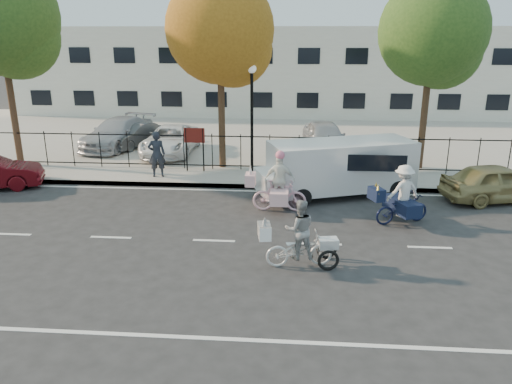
# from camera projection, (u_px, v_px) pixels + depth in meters

# --- Properties ---
(ground) EXTENTS (120.00, 120.00, 0.00)m
(ground) POSITION_uv_depth(u_px,v_px,m) (214.00, 241.00, 14.15)
(ground) COLOR #333334
(road_markings) EXTENTS (60.00, 9.52, 0.01)m
(road_markings) POSITION_uv_depth(u_px,v_px,m) (214.00, 241.00, 14.15)
(road_markings) COLOR silver
(road_markings) RESTS_ON ground
(curb) EXTENTS (60.00, 0.10, 0.15)m
(curb) POSITION_uv_depth(u_px,v_px,m) (235.00, 186.00, 18.92)
(curb) COLOR #A8A399
(curb) RESTS_ON ground
(sidewalk) EXTENTS (60.00, 2.20, 0.15)m
(sidewalk) POSITION_uv_depth(u_px,v_px,m) (238.00, 178.00, 19.92)
(sidewalk) COLOR #A8A399
(sidewalk) RESTS_ON ground
(parking_lot) EXTENTS (60.00, 15.60, 0.15)m
(parking_lot) POSITION_uv_depth(u_px,v_px,m) (256.00, 135.00, 28.36)
(parking_lot) COLOR #A8A399
(parking_lot) RESTS_ON ground
(iron_fence) EXTENTS (58.00, 0.06, 1.50)m
(iron_fence) POSITION_uv_depth(u_px,v_px,m) (241.00, 152.00, 20.71)
(iron_fence) COLOR black
(iron_fence) RESTS_ON sidewalk
(building) EXTENTS (34.00, 10.00, 6.00)m
(building) POSITION_uv_depth(u_px,v_px,m) (266.00, 69.00, 36.96)
(building) COLOR silver
(building) RESTS_ON ground
(lamppost) EXTENTS (0.36, 0.36, 4.33)m
(lamppost) POSITION_uv_depth(u_px,v_px,m) (252.00, 100.00, 19.61)
(lamppost) COLOR black
(lamppost) RESTS_ON sidewalk
(street_sign) EXTENTS (0.85, 0.06, 1.80)m
(street_sign) POSITION_uv_depth(u_px,v_px,m) (195.00, 141.00, 20.31)
(street_sign) COLOR black
(street_sign) RESTS_ON sidewalk
(zebra_trike) EXTENTS (2.06, 0.99, 1.76)m
(zebra_trike) POSITION_uv_depth(u_px,v_px,m) (300.00, 241.00, 12.45)
(zebra_trike) COLOR silver
(zebra_trike) RESTS_ON ground
(unicorn_bike) EXTENTS (2.00, 1.38, 2.04)m
(unicorn_bike) POSITION_uv_depth(u_px,v_px,m) (278.00, 189.00, 16.30)
(unicorn_bike) COLOR #F5BACB
(unicorn_bike) RESTS_ON ground
(bull_bike) EXTENTS (2.05, 1.46, 1.85)m
(bull_bike) POSITION_uv_depth(u_px,v_px,m) (402.00, 200.00, 15.26)
(bull_bike) COLOR black
(bull_bike) RESTS_ON ground
(white_van) EXTENTS (6.02, 3.47, 1.98)m
(white_van) POSITION_uv_depth(u_px,v_px,m) (338.00, 166.00, 17.80)
(white_van) COLOR white
(white_van) RESTS_ON ground
(gold_sedan) EXTENTS (4.15, 2.45, 1.33)m
(gold_sedan) POSITION_uv_depth(u_px,v_px,m) (498.00, 183.00, 17.31)
(gold_sedan) COLOR #9D8D55
(gold_sedan) RESTS_ON ground
(pedestrian) EXTENTS (0.76, 0.60, 1.83)m
(pedestrian) POSITION_uv_depth(u_px,v_px,m) (157.00, 154.00, 19.64)
(pedestrian) COLOR black
(pedestrian) RESTS_ON sidewalk
(lot_car_a) EXTENTS (3.02, 5.25, 1.43)m
(lot_car_a) POSITION_uv_depth(u_px,v_px,m) (118.00, 133.00, 24.75)
(lot_car_a) COLOR #ADAFB5
(lot_car_a) RESTS_ON parking_lot
(lot_car_b) EXTENTS (2.16, 4.66, 1.29)m
(lot_car_b) POSITION_uv_depth(u_px,v_px,m) (171.00, 140.00, 23.49)
(lot_car_b) COLOR white
(lot_car_b) RESTS_ON parking_lot
(lot_car_c) EXTENTS (2.38, 3.76, 1.17)m
(lot_car_c) POSITION_uv_depth(u_px,v_px,m) (134.00, 135.00, 24.90)
(lot_car_c) COLOR #45484C
(lot_car_c) RESTS_ON parking_lot
(lot_car_d) EXTENTS (2.33, 4.47, 1.45)m
(lot_car_d) POSITION_uv_depth(u_px,v_px,m) (325.00, 137.00, 23.81)
(lot_car_d) COLOR #A8AAB0
(lot_car_d) RESTS_ON parking_lot
(tree_west) EXTENTS (4.68, 4.68, 8.59)m
(tree_west) POSITION_uv_depth(u_px,v_px,m) (4.00, 22.00, 20.00)
(tree_west) COLOR #442D1D
(tree_west) RESTS_ON ground
(tree_mid) EXTENTS (4.32, 4.32, 7.92)m
(tree_mid) POSITION_uv_depth(u_px,v_px,m) (224.00, 35.00, 19.79)
(tree_mid) COLOR #442D1D
(tree_mid) RESTS_ON ground
(tree_east) EXTENTS (4.26, 4.26, 7.81)m
(tree_east) POSITION_uv_depth(u_px,v_px,m) (435.00, 37.00, 19.63)
(tree_east) COLOR #442D1D
(tree_east) RESTS_ON ground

